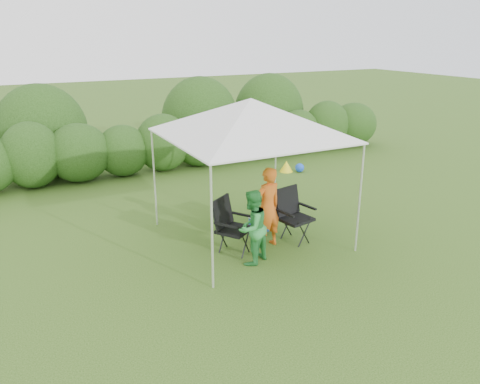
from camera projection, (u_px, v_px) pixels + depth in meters
name	position (u px, v px, depth m)	size (l,w,h in m)	color
ground	(262.00, 246.00, 9.21)	(70.00, 70.00, 0.00)	#40641F
hedge	(167.00, 144.00, 14.04)	(16.19, 1.53, 1.80)	#294F18
canopy	(251.00, 118.00, 8.83)	(3.10, 3.10, 2.83)	silver
chair_right	(292.00, 211.00, 9.32)	(0.76, 0.71, 1.08)	black
chair_left	(229.00, 222.00, 8.80)	(0.84, 0.83, 1.06)	black
man	(267.00, 208.00, 8.98)	(0.58, 0.38, 1.60)	#D45B18
woman	(252.00, 227.00, 8.34)	(0.67, 0.52, 1.38)	green
cooler	(260.00, 224.00, 9.85)	(0.45, 0.36, 0.34)	#1F5290
bottle	(263.00, 212.00, 9.75)	(0.06, 0.06, 0.22)	#592D0C
lawn_toy	(290.00, 167.00, 14.06)	(0.67, 0.55, 0.33)	yellow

